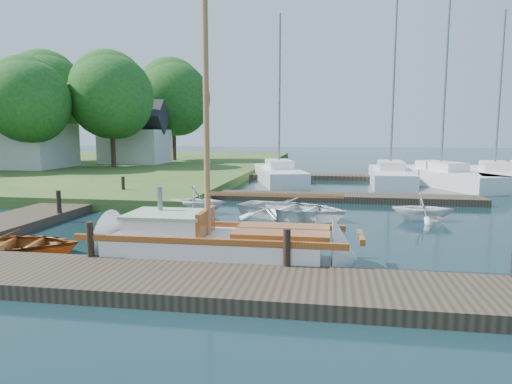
% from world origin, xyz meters
% --- Properties ---
extents(ground, '(160.00, 160.00, 0.00)m').
position_xyz_m(ground, '(0.00, 0.00, 0.00)').
color(ground, black).
rests_on(ground, ground).
extents(near_dock, '(18.00, 2.20, 0.30)m').
position_xyz_m(near_dock, '(0.00, -6.00, 0.15)').
color(near_dock, '#32291D').
rests_on(near_dock, ground).
extents(left_dock, '(2.20, 18.00, 0.30)m').
position_xyz_m(left_dock, '(-8.00, 2.00, 0.15)').
color(left_dock, '#32291D').
rests_on(left_dock, ground).
extents(far_dock, '(14.00, 1.60, 0.30)m').
position_xyz_m(far_dock, '(2.00, 6.50, 0.15)').
color(far_dock, '#32291D').
rests_on(far_dock, ground).
extents(pontoon, '(30.00, 1.60, 0.30)m').
position_xyz_m(pontoon, '(10.00, 16.00, 0.15)').
color(pontoon, '#32291D').
rests_on(pontoon, ground).
extents(mooring_post_1, '(0.16, 0.16, 0.80)m').
position_xyz_m(mooring_post_1, '(-3.00, -5.00, 0.70)').
color(mooring_post_1, black).
rests_on(mooring_post_1, near_dock).
extents(mooring_post_2, '(0.16, 0.16, 0.80)m').
position_xyz_m(mooring_post_2, '(1.50, -5.00, 0.70)').
color(mooring_post_2, black).
rests_on(mooring_post_2, near_dock).
extents(mooring_post_4, '(0.16, 0.16, 0.80)m').
position_xyz_m(mooring_post_4, '(-7.00, 0.00, 0.70)').
color(mooring_post_4, black).
rests_on(mooring_post_4, left_dock).
extents(mooring_post_5, '(0.16, 0.16, 0.80)m').
position_xyz_m(mooring_post_5, '(-7.00, 5.00, 0.70)').
color(mooring_post_5, black).
rests_on(mooring_post_5, left_dock).
extents(sailboat, '(7.17, 2.07, 9.83)m').
position_xyz_m(sailboat, '(-0.14, -3.99, 0.34)').
color(sailboat, white).
rests_on(sailboat, ground).
extents(dinghy, '(3.89, 3.15, 0.71)m').
position_xyz_m(dinghy, '(-5.69, -4.18, 0.36)').
color(dinghy, brown).
rests_on(dinghy, ground).
extents(tender_b, '(2.40, 2.10, 1.20)m').
position_xyz_m(tender_b, '(-2.70, 2.34, 0.60)').
color(tender_b, white).
rests_on(tender_b, ground).
extents(tender_c, '(4.86, 4.13, 0.85)m').
position_xyz_m(tender_c, '(1.01, 2.01, 0.43)').
color(tender_c, white).
rests_on(tender_c, ground).
extents(tender_d, '(2.21, 1.95, 1.09)m').
position_xyz_m(tender_d, '(5.62, 2.32, 0.55)').
color(tender_d, white).
rests_on(tender_d, ground).
extents(marina_boat_0, '(4.27, 8.42, 10.08)m').
position_xyz_m(marina_boat_0, '(-0.82, 13.51, 0.56)').
color(marina_boat_0, white).
rests_on(marina_boat_0, ground).
extents(marina_boat_2, '(2.52, 8.27, 12.10)m').
position_xyz_m(marina_boat_2, '(5.84, 13.59, 0.58)').
color(marina_boat_2, white).
rests_on(marina_boat_2, ground).
extents(marina_boat_3, '(5.64, 9.06, 11.82)m').
position_xyz_m(marina_boat_3, '(8.69, 13.60, 0.57)').
color(marina_boat_3, white).
rests_on(marina_boat_3, ground).
extents(marina_boat_4, '(3.74, 8.78, 9.90)m').
position_xyz_m(marina_boat_4, '(11.76, 14.02, 0.56)').
color(marina_boat_4, white).
rests_on(marina_boat_4, ground).
extents(house_a, '(6.30, 5.00, 6.29)m').
position_xyz_m(house_a, '(-20.00, 16.00, 2.96)').
color(house_a, beige).
rests_on(house_a, shore).
extents(house_c, '(5.25, 4.00, 5.28)m').
position_xyz_m(house_c, '(-14.00, 22.00, 2.58)').
color(house_c, beige).
rests_on(house_c, shore).
extents(tree_2, '(5.83, 5.75, 7.82)m').
position_xyz_m(tree_2, '(-18.00, 14.05, 5.25)').
color(tree_2, '#332114').
rests_on(tree_2, shore).
extents(tree_3, '(6.41, 6.38, 8.74)m').
position_xyz_m(tree_3, '(-14.00, 18.05, 5.81)').
color(tree_3, '#332114').
rests_on(tree_3, shore).
extents(tree_4, '(7.01, 7.01, 9.66)m').
position_xyz_m(tree_4, '(-22.00, 22.05, 6.37)').
color(tree_4, '#332114').
rests_on(tree_4, shore).
extents(tree_7, '(6.83, 6.83, 9.38)m').
position_xyz_m(tree_7, '(-12.00, 26.05, 6.20)').
color(tree_7, '#332114').
rests_on(tree_7, shore).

